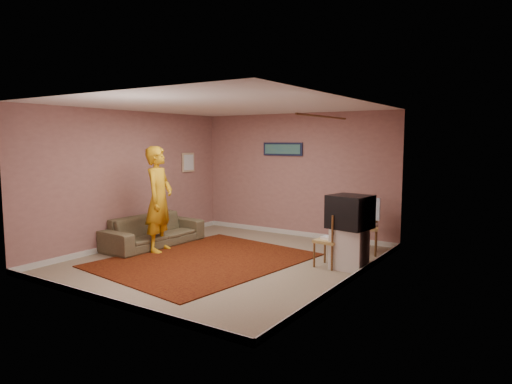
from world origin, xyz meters
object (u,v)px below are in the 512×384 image
Objects in this scene: tv_cabinet at (349,248)px; sofa at (154,231)px; chair_a at (366,221)px; person at (159,199)px; crt_tv at (350,212)px; chair_b at (329,234)px.

tv_cabinet is 3.79m from sofa.
person is (-3.22, -1.90, 0.36)m from chair_a.
crt_tv is 1.46× the size of chair_b.
chair_b is (-0.32, -0.08, -0.38)m from crt_tv.
crt_tv is 3.44m from person.
chair_a is at bearing -62.90° from sofa.
chair_a reaches higher than tv_cabinet.
chair_a is 1.16× the size of chair_b.
chair_a is at bearing 105.93° from crt_tv.
person is (-3.35, -0.82, 0.64)m from tv_cabinet.
chair_a is 0.27× the size of sofa.
person reaches higher than sofa.
person is (-3.34, -0.82, 0.05)m from crt_tv.
person reaches higher than chair_a.
person is at bearing -71.10° from chair_b.
sofa is (-3.75, -0.58, -0.03)m from tv_cabinet.
crt_tv is 0.50m from chair_b.
chair_a reaches higher than chair_b.
person is at bearing -166.75° from chair_a.
crt_tv reaches higher than sofa.
person is at bearing -156.64° from crt_tv.
chair_a is (-0.12, 1.08, -0.31)m from crt_tv.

